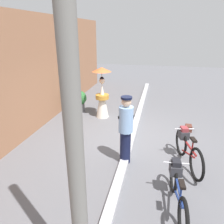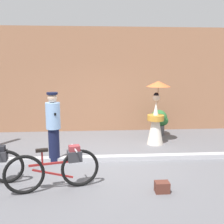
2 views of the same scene
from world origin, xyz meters
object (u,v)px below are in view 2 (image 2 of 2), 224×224
Objects in this scene: bicycle_far_side at (57,168)px; backpack_on_pavement at (162,187)px; person_officer at (53,126)px; person_with_parasol at (156,115)px; potted_plant_by_door at (159,121)px.

bicycle_far_side is 6.60× the size of backpack_on_pavement.
person_with_parasol reaches higher than person_officer.
person_with_parasol is at bearing 79.01° from backpack_on_pavement.
bicycle_far_side is 3.81m from person_with_parasol.
potted_plant_by_door reaches higher than backpack_on_pavement.
potted_plant_by_door is at bearing 36.75° from person_officer.
person_with_parasol is (2.79, 1.33, -0.02)m from person_officer.
backpack_on_pavement is (-0.96, -4.10, -0.38)m from potted_plant_by_door.
person_with_parasol is at bearing 25.45° from person_officer.
person_with_parasol is (2.54, 2.81, 0.45)m from bicycle_far_side.
person_officer is (-0.25, 1.48, 0.48)m from bicycle_far_side.
person_officer reaches higher than potted_plant_by_door.
potted_plant_by_door is 4.23m from backpack_on_pavement.
backpack_on_pavement is at bearing -100.99° from person_with_parasol.
person_officer is 6.50× the size of backpack_on_pavement.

